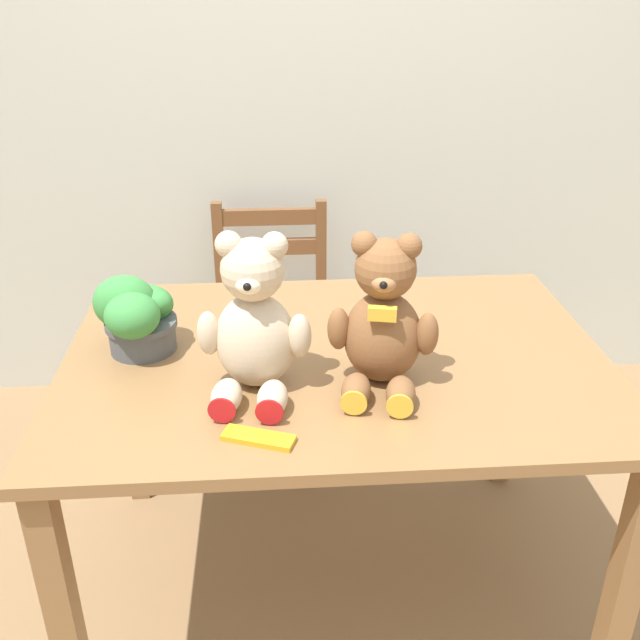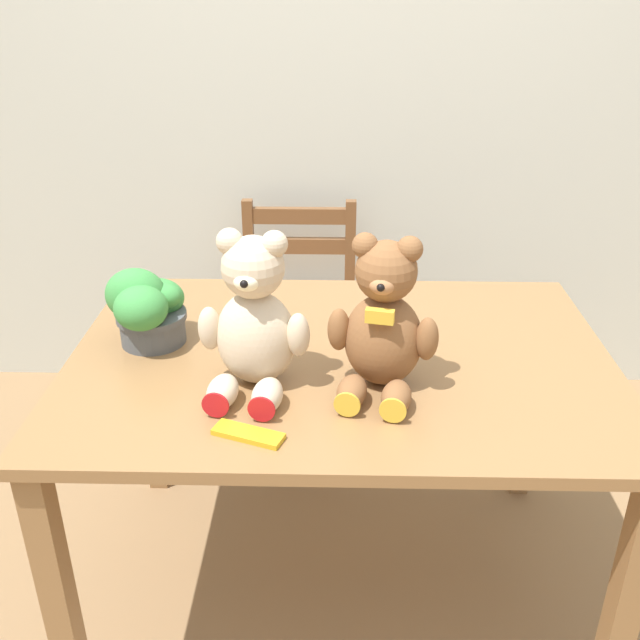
{
  "view_description": "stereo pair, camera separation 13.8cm",
  "coord_description": "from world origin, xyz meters",
  "views": [
    {
      "loc": [
        -0.15,
        -1.08,
        1.62
      ],
      "look_at": [
        -0.05,
        0.35,
        0.91
      ],
      "focal_mm": 40.0,
      "sensor_mm": 36.0,
      "label": 1
    },
    {
      "loc": [
        -0.01,
        -1.08,
        1.62
      ],
      "look_at": [
        -0.05,
        0.35,
        0.91
      ],
      "focal_mm": 40.0,
      "sensor_mm": 36.0,
      "label": 2
    }
  ],
  "objects": [
    {
      "name": "wooden_chair_behind",
      "position": [
        -0.16,
        1.37,
        0.43
      ],
      "size": [
        0.43,
        0.46,
        0.84
      ],
      "rotation": [
        0.0,
        0.0,
        3.14
      ],
      "color": "brown",
      "rests_on": "ground_plane"
    },
    {
      "name": "dining_table",
      "position": [
        0.0,
        0.47,
        0.66
      ],
      "size": [
        1.34,
        0.95,
        0.76
      ],
      "color": "olive",
      "rests_on": "ground_plane"
    },
    {
      "name": "chocolate_bar",
      "position": [
        -0.19,
        0.12,
        0.76
      ],
      "size": [
        0.16,
        0.1,
        0.01
      ],
      "primitive_type": "cube",
      "rotation": [
        0.0,
        0.0,
        -0.36
      ],
      "color": "gold",
      "rests_on": "dining_table"
    },
    {
      "name": "wall_back",
      "position": [
        0.0,
        1.67,
        1.3
      ],
      "size": [
        8.0,
        0.04,
        2.6
      ],
      "primitive_type": "cube",
      "color": "silver",
      "rests_on": "ground_plane"
    },
    {
      "name": "teddy_bear_right",
      "position": [
        0.09,
        0.33,
        0.91
      ],
      "size": [
        0.25,
        0.27,
        0.36
      ],
      "rotation": [
        0.0,
        0.0,
        2.93
      ],
      "color": "brown",
      "rests_on": "dining_table"
    },
    {
      "name": "potted_plant",
      "position": [
        -0.49,
        0.53,
        0.86
      ],
      "size": [
        0.2,
        0.22,
        0.2
      ],
      "color": "#4C5156",
      "rests_on": "dining_table"
    },
    {
      "name": "teddy_bear_left",
      "position": [
        -0.2,
        0.33,
        0.92
      ],
      "size": [
        0.26,
        0.27,
        0.37
      ],
      "rotation": [
        0.0,
        0.0,
        3.01
      ],
      "color": "beige",
      "rests_on": "dining_table"
    }
  ]
}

